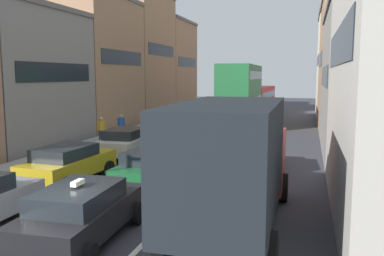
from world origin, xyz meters
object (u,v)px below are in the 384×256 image
(taxi_centre_lane_front, at_px, (82,212))
(sedan_left_lane_third, at_px, (127,141))
(hatchback_centre_lane_third, at_px, (189,145))
(bus_far_queue_secondary, at_px, (258,97))
(pedestrian_mid_sidewalk, at_px, (121,125))
(sedan_centre_lane_second, at_px, (155,166))
(coupe_centre_lane_fourth, at_px, (217,130))
(removalist_box_truck, at_px, (234,160))
(wagon_left_lane_second, at_px, (68,163))
(bus_mid_queue_primary, at_px, (241,92))
(sedan_right_lane_behind_truck, at_px, (256,153))
(pedestrian_near_kerb, at_px, (101,128))

(taxi_centre_lane_front, relative_size, sedan_left_lane_third, 1.00)
(hatchback_centre_lane_third, height_order, bus_far_queue_secondary, bus_far_queue_secondary)
(hatchback_centre_lane_third, xyz_separation_m, pedestrian_mid_sidewalk, (-6.28, 5.34, 0.15))
(sedan_centre_lane_second, xyz_separation_m, coupe_centre_lane_fourth, (0.05, 10.65, 0.00))
(pedestrian_mid_sidewalk, bearing_deg, removalist_box_truck, -141.32)
(taxi_centre_lane_front, bearing_deg, wagon_left_lane_second, 33.39)
(taxi_centre_lane_front, bearing_deg, pedestrian_mid_sidewalk, 19.91)
(coupe_centre_lane_fourth, xyz_separation_m, bus_far_queue_secondary, (-0.09, 21.79, 0.96))
(wagon_left_lane_second, bearing_deg, hatchback_centre_lane_third, -29.29)
(bus_mid_queue_primary, distance_m, bus_far_queue_secondary, 12.65)
(sedan_right_lane_behind_truck, bearing_deg, bus_far_queue_secondary, 2.91)
(sedan_centre_lane_second, distance_m, bus_far_queue_secondary, 32.46)
(removalist_box_truck, bearing_deg, sedan_centre_lane_second, 45.99)
(removalist_box_truck, relative_size, pedestrian_near_kerb, 4.65)
(bus_mid_queue_primary, bearing_deg, pedestrian_mid_sidewalk, 144.31)
(removalist_box_truck, relative_size, sedan_right_lane_behind_truck, 1.75)
(wagon_left_lane_second, height_order, pedestrian_mid_sidewalk, pedestrian_mid_sidewalk)
(coupe_centre_lane_fourth, bearing_deg, sedan_right_lane_behind_truck, -151.02)
(wagon_left_lane_second, xyz_separation_m, sedan_left_lane_third, (-0.01, 5.46, 0.00))
(coupe_centre_lane_fourth, relative_size, sedan_right_lane_behind_truck, 1.00)
(sedan_right_lane_behind_truck, xyz_separation_m, bus_mid_queue_primary, (-3.31, 16.11, 2.03))
(sedan_centre_lane_second, height_order, wagon_left_lane_second, same)
(pedestrian_near_kerb, xyz_separation_m, pedestrian_mid_sidewalk, (0.42, 1.94, 0.00))
(removalist_box_truck, height_order, pedestrian_mid_sidewalk, removalist_box_truck)
(taxi_centre_lane_front, relative_size, bus_mid_queue_primary, 0.41)
(taxi_centre_lane_front, distance_m, sedan_left_lane_third, 11.06)
(wagon_left_lane_second, relative_size, bus_mid_queue_primary, 0.42)
(bus_mid_queue_primary, height_order, bus_far_queue_secondary, bus_mid_queue_primary)
(wagon_left_lane_second, relative_size, sedan_left_lane_third, 1.01)
(bus_far_queue_secondary, bearing_deg, wagon_left_lane_second, 176.48)
(sedan_centre_lane_second, xyz_separation_m, sedan_left_lane_third, (-3.54, 5.10, 0.00))
(hatchback_centre_lane_third, bearing_deg, pedestrian_mid_sidewalk, 52.10)
(removalist_box_truck, distance_m, bus_far_queue_secondary, 36.09)
(sedan_centre_lane_second, distance_m, hatchback_centre_lane_third, 5.00)
(wagon_left_lane_second, height_order, pedestrian_near_kerb, pedestrian_near_kerb)
(bus_mid_queue_primary, distance_m, pedestrian_mid_sidewalk, 11.63)
(wagon_left_lane_second, bearing_deg, pedestrian_mid_sidewalk, 18.17)
(wagon_left_lane_second, distance_m, coupe_centre_lane_fourth, 11.58)
(pedestrian_near_kerb, bearing_deg, wagon_left_lane_second, -25.22)
(removalist_box_truck, height_order, taxi_centre_lane_front, removalist_box_truck)
(hatchback_centre_lane_third, xyz_separation_m, bus_far_queue_secondary, (0.08, 27.44, 0.96))
(taxi_centre_lane_front, relative_size, sedan_right_lane_behind_truck, 0.99)
(wagon_left_lane_second, xyz_separation_m, sedan_right_lane_behind_truck, (6.89, 4.09, 0.00))
(bus_far_queue_secondary, distance_m, pedestrian_near_kerb, 24.99)
(hatchback_centre_lane_third, bearing_deg, sedan_right_lane_behind_truck, -107.64)
(taxi_centre_lane_front, xyz_separation_m, coupe_centre_lane_fourth, (-0.05, 16.00, -0.00))
(sedan_left_lane_third, relative_size, pedestrian_mid_sidewalk, 2.62)
(removalist_box_truck, height_order, bus_mid_queue_primary, bus_mid_queue_primary)
(hatchback_centre_lane_third, height_order, pedestrian_mid_sidewalk, pedestrian_mid_sidewalk)
(pedestrian_near_kerb, bearing_deg, bus_mid_queue_primary, 103.11)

